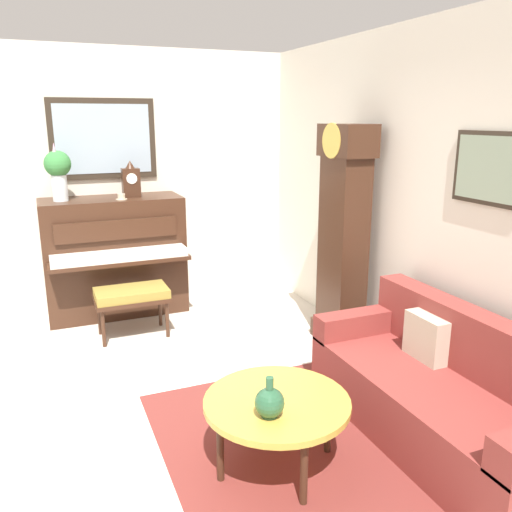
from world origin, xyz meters
TOP-DOWN VIEW (x-y plane):
  - ground_plane at (0.00, 0.00)m, footprint 6.40×6.00m
  - wall_left at (-2.60, 0.01)m, footprint 0.13×4.90m
  - wall_back at (0.01, 2.40)m, footprint 5.30×0.13m
  - area_rug at (0.74, 0.90)m, footprint 2.10×1.50m
  - piano at (-2.23, 0.28)m, footprint 0.87×1.44m
  - piano_bench at (-1.51, 0.32)m, footprint 0.42×0.70m
  - grandfather_clock at (-0.62, 2.10)m, footprint 0.52×0.34m
  - couch at (0.97, 1.92)m, footprint 1.90×0.80m
  - coffee_table at (0.83, 0.78)m, footprint 0.88×0.88m
  - mantel_clock at (-2.23, 0.49)m, footprint 0.13×0.18m
  - flower_vase at (-2.23, -0.22)m, footprint 0.26×0.26m
  - teacup at (-2.09, 0.36)m, footprint 0.12×0.12m
  - green_jug at (0.98, 0.66)m, footprint 0.17×0.17m

SIDE VIEW (x-z plane):
  - ground_plane at x=0.00m, z-range -0.10..0.00m
  - area_rug at x=0.74m, z-range 0.00..0.01m
  - couch at x=0.97m, z-range -0.11..0.73m
  - piano_bench at x=-1.51m, z-range 0.17..0.65m
  - coffee_table at x=0.83m, z-range 0.19..0.64m
  - green_jug at x=0.98m, z-range 0.42..0.66m
  - piano at x=-2.23m, z-range 0.01..1.26m
  - grandfather_clock at x=-0.62m, z-range -0.05..1.98m
  - teacup at x=-2.09m, z-range 1.25..1.31m
  - wall_back at x=0.01m, z-range 0.00..2.80m
  - wall_left at x=-2.60m, z-range 0.01..2.81m
  - mantel_clock at x=-2.23m, z-range 1.24..1.62m
  - flower_vase at x=-2.23m, z-range 1.28..1.86m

